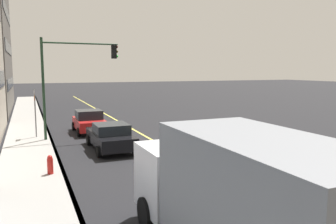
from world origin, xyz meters
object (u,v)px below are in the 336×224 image
(car_red, at_px, (89,121))
(fire_hydrant, at_px, (50,166))
(traffic_light_mast, at_px, (72,71))
(car_black, at_px, (111,136))
(car_white, at_px, (224,139))
(truck_gray, at_px, (239,201))
(street_sign_post, at_px, (35,110))

(car_red, distance_m, fire_hydrant, 10.06)
(traffic_light_mast, bearing_deg, fire_hydrant, 165.38)
(car_black, xyz_separation_m, fire_hydrant, (-3.83, 3.42, -0.28))
(car_white, bearing_deg, truck_gray, 149.31)
(car_black, bearing_deg, street_sign_post, 38.72)
(car_red, relative_size, car_white, 0.82)
(car_red, relative_size, truck_gray, 0.55)
(car_white, xyz_separation_m, traffic_light_mast, (6.41, 6.98, 3.62))
(car_white, height_order, street_sign_post, street_sign_post)
(car_white, relative_size, traffic_light_mast, 0.74)
(car_black, height_order, fire_hydrant, car_black)
(car_red, xyz_separation_m, truck_gray, (-18.10, -0.03, 0.88))
(car_red, distance_m, street_sign_post, 3.84)
(car_white, height_order, traffic_light_mast, traffic_light_mast)
(car_white, bearing_deg, fire_hydrant, 95.95)
(car_white, distance_m, street_sign_post, 11.95)
(truck_gray, bearing_deg, fire_hydrant, 20.78)
(car_red, height_order, fire_hydrant, car_red)
(car_red, height_order, street_sign_post, street_sign_post)
(car_red, height_order, car_white, car_red)
(street_sign_post, relative_size, fire_hydrant, 3.39)
(truck_gray, distance_m, traffic_light_mast, 16.19)
(car_white, bearing_deg, street_sign_post, 50.66)
(street_sign_post, bearing_deg, fire_hydrant, -177.94)
(traffic_light_mast, bearing_deg, truck_gray, -175.19)
(car_red, distance_m, truck_gray, 18.12)
(truck_gray, relative_size, fire_hydrant, 7.40)
(truck_gray, height_order, fire_hydrant, truck_gray)
(truck_gray, bearing_deg, street_sign_post, 11.79)
(car_black, bearing_deg, car_white, -117.89)
(car_white, height_order, truck_gray, truck_gray)
(car_black, xyz_separation_m, street_sign_post, (4.64, 3.72, 1.12))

